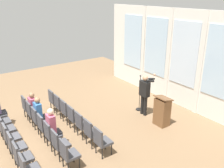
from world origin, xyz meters
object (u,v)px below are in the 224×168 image
Objects in this scene: chair_r1_c2 at (38,118)px; chair_r0_c0 at (54,99)px; chair_r0_c3 at (74,116)px; chair_r1_c0 at (27,106)px; chair_r0_c6 at (101,140)px; audience_r1_c1 at (34,107)px; chair_r2_c4 at (15,145)px; chair_r2_c6 at (28,168)px; audience_r1_c2 at (40,113)px; chair_r0_c4 at (82,123)px; chair_r0_c2 at (67,110)px; chair_r0_c5 at (91,131)px; chair_r2_c3 at (10,136)px; chair_r1_c1 at (32,112)px; chair_r2_c5 at (21,156)px; chair_r1_c5 at (59,143)px; chair_r0_c1 at (60,104)px; audience_r1_c4 at (53,126)px; mic_stand at (139,102)px; chair_r1_c4 at (51,133)px; chair_r1_c6 at (68,153)px; lectern at (162,111)px; speaker at (145,92)px; chair_r2_c1 at (1,120)px; chair_r1_c3 at (44,125)px; chair_r2_c2 at (5,127)px.

chair_r0_c0 is at bearing 137.83° from chair_r1_c2.
chair_r0_c3 is 2.12m from chair_r1_c0.
audience_r1_c1 is (-3.03, -1.02, 0.19)m from chair_r0_c6.
chair_r2_c6 is (1.21, 0.00, 0.00)m from chair_r2_c4.
chair_r0_c4 is at bearing 39.99° from audience_r1_c2.
chair_r0_c4 is 2.09m from audience_r1_c1.
audience_r1_c2 is at bearing -39.99° from chair_r0_c0.
chair_r2_c6 is at bearing -24.37° from chair_r1_c2.
chair_r0_c5 is (1.82, 0.00, 0.00)m from chair_r0_c2.
chair_r0_c2 and chair_r2_c3 have the same top height.
chair_r2_c3 is (0.61, -1.18, -0.20)m from audience_r1_c2.
chair_r1_c1 is 2.66m from chair_r2_c5.
chair_r1_c5 is at bearing -1.96° from audience_r1_c1.
chair_r0_c4 is at bearing 180.00° from chair_r0_c5.
audience_r1_c2 is at bearing -59.20° from chair_r0_c1.
audience_r1_c1 is 2.43m from chair_r1_c5.
audience_r1_c2 is at bearing 7.65° from chair_r1_c1.
chair_r0_c3 is at bearing 180.00° from chair_r0_c4.
audience_r1_c4 is (1.21, -1.02, 0.23)m from chair_r0_c2.
mic_stand is 1.65× the size of chair_r2_c5.
audience_r1_c1 is at bearing -90.00° from chair_r0_c1.
chair_r1_c6 is at bearing 0.00° from chair_r1_c4.
lectern is at bearing 72.78° from chair_r2_c3.
chair_r0_c5 is at bearing 0.00° from chair_r0_c1.
chair_r2_c3 is at bearing -137.83° from chair_r1_c5.
chair_r2_c3 is 1.21m from chair_r2_c5.
chair_r0_c6 is at bearing 90.00° from chair_r2_c6.
chair_r1_c2 and chair_r2_c5 have the same top height.
chair_r0_c2 is at bearing 180.00° from chair_r0_c4.
chair_r1_c6 and chair_r2_c4 have the same top height.
chair_r1_c0 is 0.73× the size of audience_r1_c1.
lectern is 4.49m from chair_r1_c2.
audience_r1_c1 is 1.38× the size of chair_r1_c2.
speaker is 1.10m from lectern.
audience_r1_c4 reaches higher than chair_r2_c1.
speaker is at bearing 73.74° from chair_r1_c2.
chair_r1_c4 and chair_r2_c6 have the same top height.
chair_r0_c4 is 2.85m from chair_r2_c1.
chair_r0_c3 is at bearing -118.80° from lectern.
chair_r0_c3 is at bearing 61.10° from chair_r1_c2.
chair_r1_c3 is at bearing 137.83° from chair_r2_c5.
audience_r1_c4 is (1.21, -0.00, 0.03)m from audience_r1_c2.
chair_r1_c2 is at bearing -118.90° from chair_r0_c3.
lectern is at bearing 66.71° from chair_r2_c2.
chair_r0_c0 is at bearing -139.96° from lectern.
mic_stand is at bearing 88.47° from chair_r2_c3.
chair_r2_c3 is at bearing -118.90° from chair_r0_c5.
chair_r1_c0 is at bearing 118.90° from chair_r2_c1.
speaker is 1.78× the size of chair_r0_c5.
chair_r1_c1 is (-1.35, -4.08, 0.20)m from mic_stand.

